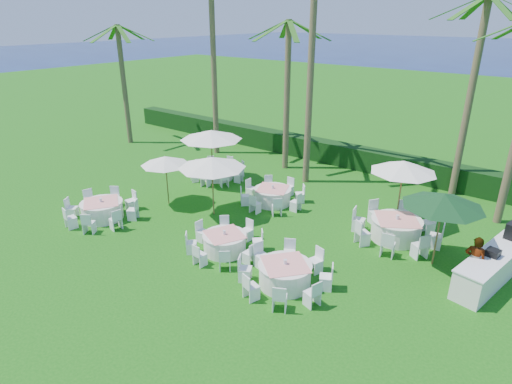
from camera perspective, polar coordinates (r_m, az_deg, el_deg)
ground at (r=16.48m, az=-8.97°, el=-6.91°), size 120.00×120.00×0.00m
hedge at (r=25.23m, az=11.08°, el=5.01°), size 34.00×1.00×1.20m
banquet_table_a at (r=19.22m, az=-19.83°, el=-2.23°), size 3.06×3.06×0.93m
banquet_table_b at (r=15.68m, az=-4.20°, el=-6.73°), size 2.80×2.80×0.86m
banquet_table_c at (r=13.89m, az=3.87°, el=-10.82°), size 2.98×2.98×0.92m
banquet_table_d at (r=22.63m, az=-5.14°, el=2.71°), size 2.86×2.86×0.88m
banquet_table_e at (r=19.54m, az=2.23°, el=-0.47°), size 2.93×2.93×0.90m
banquet_table_f at (r=17.32m, az=18.16°, el=-4.63°), size 3.37×3.37×1.01m
umbrella_a at (r=19.33m, az=-12.01°, el=4.11°), size 2.18×2.18×2.27m
umbrella_b at (r=17.87m, az=-5.92°, el=3.93°), size 2.86×2.86×2.58m
umbrella_c at (r=21.61m, az=-6.01°, el=7.59°), size 3.12×3.12×2.73m
umbrella_d at (r=17.91m, az=19.08°, el=3.22°), size 2.63×2.63×2.71m
umbrella_green at (r=15.26m, az=23.73°, el=-1.01°), size 2.67×2.67×2.65m
buffet_table at (r=16.11m, az=29.29°, el=-8.29°), size 1.72×4.49×1.56m
staff_person at (r=15.24m, az=27.09°, el=-8.24°), size 0.63×0.42×1.72m
palm_a at (r=26.06m, az=-5.69°, el=17.34°), size 4.28×4.35×10.46m
palm_b at (r=23.31m, az=4.17°, el=13.45°), size 4.33×4.31×7.84m
palm_c at (r=21.01m, az=7.43°, el=18.07°), size 4.40×4.13×11.93m
palm_d at (r=21.56m, az=26.73°, el=11.79°), size 4.40×4.17×8.82m
palm_f at (r=29.68m, az=-17.27°, el=14.15°), size 4.21×4.38×7.51m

